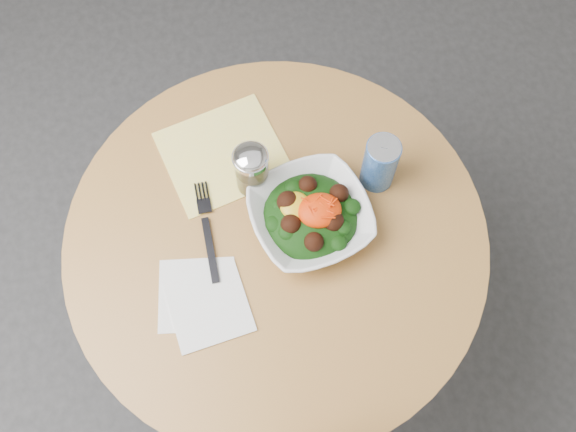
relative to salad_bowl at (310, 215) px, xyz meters
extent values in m
plane|color=#2B2B2E|center=(-0.08, -0.02, -0.78)|extent=(6.00, 6.00, 0.00)
cylinder|color=black|center=(-0.08, -0.02, -0.77)|extent=(0.52, 0.52, 0.03)
cylinder|color=black|center=(-0.08, -0.02, -0.43)|extent=(0.10, 0.10, 0.71)
cylinder|color=#BC8A44|center=(-0.08, -0.02, -0.05)|extent=(0.90, 0.90, 0.04)
cube|color=yellow|center=(-0.15, 0.20, -0.03)|extent=(0.30, 0.28, 0.00)
cube|color=silver|center=(-0.26, -0.11, -0.03)|extent=(0.18, 0.18, 0.00)
cube|color=silver|center=(-0.24, -0.14, -0.03)|extent=(0.17, 0.17, 0.00)
imported|color=silver|center=(0.00, 0.00, 0.00)|extent=(0.29, 0.29, 0.06)
ellipsoid|color=black|center=(0.00, 0.00, -0.01)|extent=(0.20, 0.20, 0.07)
ellipsoid|color=gold|center=(-0.03, 0.02, 0.03)|extent=(0.06, 0.06, 0.02)
ellipsoid|color=#EA3305|center=(0.02, -0.01, 0.03)|extent=(0.09, 0.08, 0.04)
cube|color=black|center=(-0.22, -0.02, -0.03)|extent=(0.02, 0.15, 0.00)
cube|color=black|center=(-0.21, 0.10, -0.03)|extent=(0.03, 0.08, 0.00)
cylinder|color=silver|center=(-0.10, 0.11, 0.02)|extent=(0.07, 0.07, 0.11)
cylinder|color=#A1824B|center=(-0.10, 0.11, 0.00)|extent=(0.06, 0.06, 0.06)
cylinder|color=silver|center=(-0.10, 0.11, 0.08)|extent=(0.08, 0.08, 0.01)
ellipsoid|color=silver|center=(-0.10, 0.11, 0.09)|extent=(0.07, 0.07, 0.03)
cylinder|color=navy|center=(0.17, 0.07, 0.03)|extent=(0.07, 0.07, 0.14)
cylinder|color=#B9B9C0|center=(0.17, 0.07, 0.10)|extent=(0.07, 0.07, 0.00)
cube|color=#B9B9C0|center=(0.17, 0.08, 0.11)|extent=(0.02, 0.03, 0.00)
camera|label=1|loc=(-0.16, -0.51, 1.23)|focal=40.00mm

